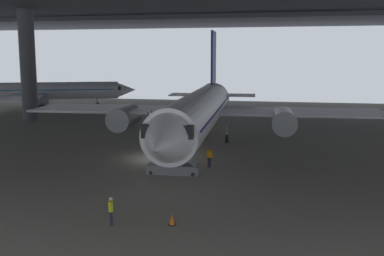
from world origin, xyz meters
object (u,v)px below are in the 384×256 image
(airplane_distant, at_px, (49,91))
(boarding_stairs, at_px, (173,164))
(crew_worker_by_stairs, at_px, (209,156))
(crew_worker_near_nose, at_px, (111,209))
(airplane_main, at_px, (199,111))
(traffic_cone_orange, at_px, (172,220))

(airplane_distant, bearing_deg, boarding_stairs, -50.79)
(boarding_stairs, relative_size, crew_worker_by_stairs, 2.98)
(boarding_stairs, bearing_deg, crew_worker_near_nose, -92.58)
(airplane_main, xyz_separation_m, traffic_cone_orange, (2.60, -21.41, -3.27))
(airplane_main, bearing_deg, crew_worker_by_stairs, -73.81)
(boarding_stairs, relative_size, airplane_distant, 0.17)
(traffic_cone_orange, bearing_deg, boarding_stairs, 103.96)
(airplane_main, height_order, airplane_distant, airplane_main)
(boarding_stairs, xyz_separation_m, airplane_distant, (-31.76, 38.93, 2.34))
(airplane_main, distance_m, boarding_stairs, 11.13)
(airplane_main, xyz_separation_m, boarding_stairs, (-0.04, -10.76, -2.82))
(crew_worker_by_stairs, bearing_deg, traffic_cone_orange, -89.14)
(crew_worker_by_stairs, bearing_deg, crew_worker_near_nose, -102.11)
(crew_worker_near_nose, xyz_separation_m, crew_worker_by_stairs, (2.96, 13.80, 0.03))
(traffic_cone_orange, bearing_deg, airplane_distant, 124.77)
(crew_worker_by_stairs, relative_size, airplane_distant, 0.06)
(crew_worker_near_nose, relative_size, airplane_distant, 0.06)
(crew_worker_near_nose, relative_size, traffic_cone_orange, 2.60)
(boarding_stairs, xyz_separation_m, crew_worker_by_stairs, (2.45, 2.47, 0.17))
(airplane_main, distance_m, crew_worker_near_nose, 22.26)
(traffic_cone_orange, bearing_deg, crew_worker_near_nose, -167.75)
(airplane_main, xyz_separation_m, crew_worker_by_stairs, (2.41, -8.29, -2.65))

